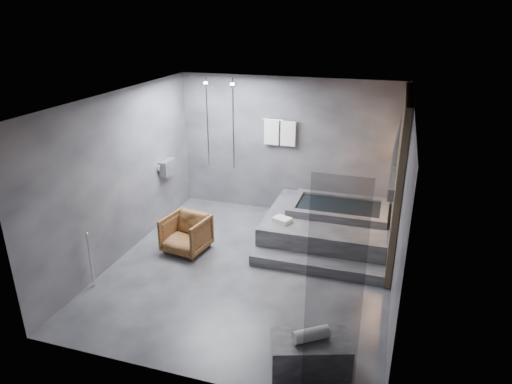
% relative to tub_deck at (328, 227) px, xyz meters
% --- Properties ---
extents(room, '(5.00, 5.04, 2.82)m').
position_rel_tub_deck_xyz_m(room, '(-0.65, -1.21, 1.48)').
color(room, '#2C2C2F').
rests_on(room, ground).
extents(tub_deck, '(2.20, 2.00, 0.50)m').
position_rel_tub_deck_xyz_m(tub_deck, '(0.00, 0.00, 0.00)').
color(tub_deck, '#313134').
rests_on(tub_deck, ground).
extents(tub_step, '(2.20, 0.36, 0.18)m').
position_rel_tub_deck_xyz_m(tub_step, '(0.00, -1.18, -0.16)').
color(tub_step, '#313134').
rests_on(tub_step, ground).
extents(concrete_bench, '(1.03, 0.77, 0.41)m').
position_rel_tub_deck_xyz_m(concrete_bench, '(0.32, -3.38, -0.04)').
color(concrete_bench, '#303032').
rests_on(concrete_bench, ground).
extents(driftwood_chair, '(0.81, 0.83, 0.66)m').
position_rel_tub_deck_xyz_m(driftwood_chair, '(-2.31, -1.19, 0.08)').
color(driftwood_chair, '#402410').
rests_on(driftwood_chair, ground).
extents(rolled_towel, '(0.44, 0.37, 0.15)m').
position_rel_tub_deck_xyz_m(rolled_towel, '(0.32, -3.39, 0.24)').
color(rolled_towel, silver).
rests_on(rolled_towel, concrete_bench).
extents(deck_towel, '(0.36, 0.32, 0.08)m').
position_rel_tub_deck_xyz_m(deck_towel, '(-0.74, -0.57, 0.29)').
color(deck_towel, silver).
rests_on(deck_towel, tub_deck).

